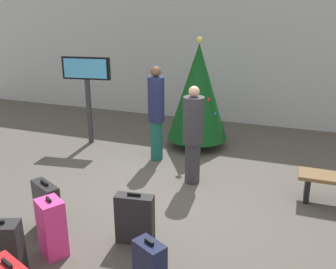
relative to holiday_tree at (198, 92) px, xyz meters
name	(u,v)px	position (x,y,z in m)	size (l,w,h in m)	color
ground_plane	(167,191)	(0.11, -2.30, -1.25)	(16.00, 16.00, 0.00)	#514C47
back_wall	(225,57)	(0.11, 2.19, 0.49)	(16.00, 0.20, 3.49)	#B7BCC1
holiday_tree	(198,92)	(0.00, 0.00, 0.00)	(1.33, 1.33, 2.41)	#4C3319
flight_info_kiosk	(87,82)	(-2.39, -0.60, 0.17)	(1.09, 0.24, 1.97)	#333338
traveller_0	(193,134)	(0.41, -1.80, -0.33)	(0.39, 0.39, 1.76)	#333338
traveller_1	(156,112)	(-0.58, -1.02, -0.23)	(0.39, 0.39, 1.92)	#19594C
suitcase_0	(150,265)	(0.70, -4.50, -0.97)	(0.42, 0.36, 0.61)	#141938
suitcase_1	(52,228)	(-0.67, -4.37, -0.87)	(0.43, 0.41, 0.80)	#E5388C
suitcase_3	(2,250)	(-0.97, -4.91, -0.90)	(0.52, 0.40, 0.74)	#232326
suitcase_4	(47,207)	(-1.06, -3.94, -0.89)	(0.53, 0.38, 0.76)	#232326
suitcase_5	(135,219)	(0.20, -3.79, -0.90)	(0.53, 0.25, 0.73)	#232326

